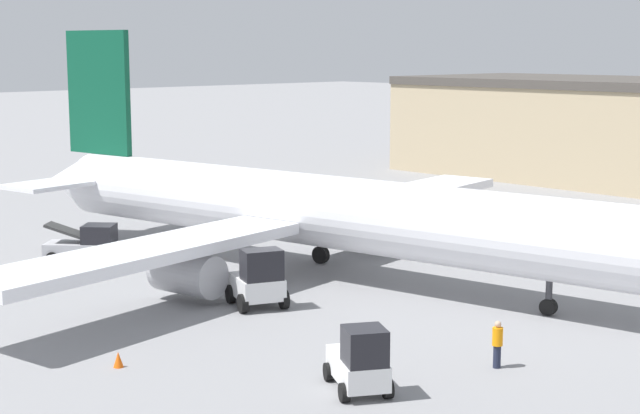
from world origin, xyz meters
name	(u,v)px	position (x,y,z in m)	size (l,w,h in m)	color
ground_plane	(320,276)	(0.00, 0.00, 0.00)	(400.00, 400.00, 0.00)	gray
airplane	(302,209)	(-1.06, -0.18, 3.19)	(39.51, 35.98, 11.94)	white
ground_crew_worker	(497,343)	(14.30, -5.10, 0.89)	(0.37, 0.37, 1.67)	#1E2338
baggage_tug	(258,280)	(2.44, -5.92, 1.17)	(3.15, 2.89, 2.60)	silver
belt_loader_truck	(86,243)	(-10.80, -6.51, 0.93)	(3.74, 3.62, 2.00)	#B2B2B7
pushback_tug	(360,362)	(12.71, -10.28, 1.01)	(3.23, 2.79, 2.28)	silver
safety_cone_near	(118,360)	(5.23, -14.59, 0.28)	(0.36, 0.36, 0.55)	#EF590F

